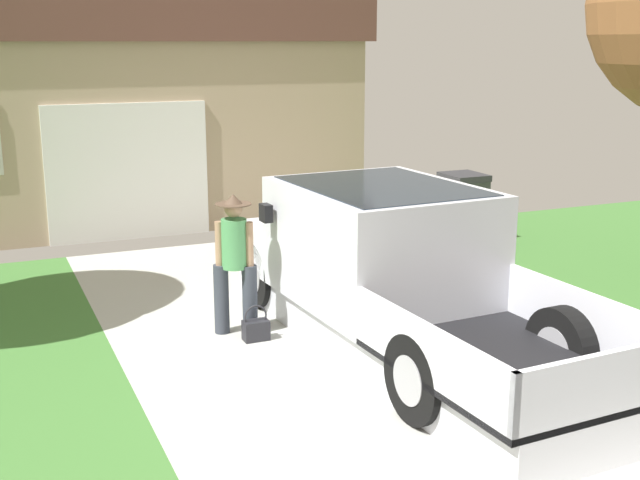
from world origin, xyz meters
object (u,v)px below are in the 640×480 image
object	(u,v)px
person_with_hat	(235,261)
wheeled_trash_bin	(463,204)
handbag	(256,329)
pickup_truck	(388,271)
house_with_garage	(105,106)

from	to	relation	value
person_with_hat	wheeled_trash_bin	bearing A→B (deg)	58.21
handbag	wheeled_trash_bin	bearing A→B (deg)	33.34
pickup_truck	person_with_hat	size ratio (longest dim) A/B	3.55
pickup_truck	person_with_hat	distance (m)	1.69
pickup_truck	wheeled_trash_bin	distance (m)	4.84
house_with_garage	wheeled_trash_bin	bearing A→B (deg)	-44.44
person_with_hat	house_with_garage	bearing A→B (deg)	119.29
pickup_truck	house_with_garage	distance (m)	8.60
house_with_garage	person_with_hat	bearing A→B (deg)	-88.96
pickup_truck	house_with_garage	size ratio (longest dim) A/B	0.64
handbag	house_with_garage	bearing A→B (deg)	91.94
pickup_truck	house_with_garage	world-z (taller)	house_with_garage
pickup_truck	house_with_garage	xyz separation A→B (m)	(-1.61, 8.35, 1.24)
pickup_truck	person_with_hat	bearing A→B (deg)	148.37
handbag	house_with_garage	world-z (taller)	house_with_garage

